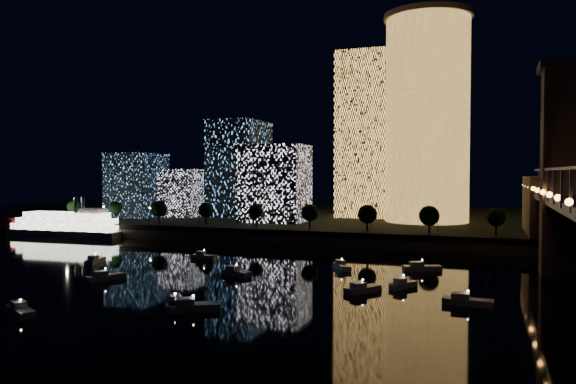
% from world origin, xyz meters
% --- Properties ---
extents(ground, '(520.00, 520.00, 0.00)m').
position_xyz_m(ground, '(0.00, 0.00, 0.00)').
color(ground, black).
rests_on(ground, ground).
extents(far_bank, '(420.00, 160.00, 5.00)m').
position_xyz_m(far_bank, '(0.00, 160.00, 2.50)').
color(far_bank, black).
rests_on(far_bank, ground).
extents(seawall, '(420.00, 6.00, 3.00)m').
position_xyz_m(seawall, '(0.00, 82.00, 1.50)').
color(seawall, '#6B5E4C').
rests_on(seawall, ground).
extents(tower_cylindrical, '(34.00, 34.00, 80.71)m').
position_xyz_m(tower_cylindrical, '(24.73, 130.25, 45.48)').
color(tower_cylindrical, '#F1A94D').
rests_on(tower_cylindrical, far_bank).
extents(tower_rectangular, '(22.32, 22.32, 71.01)m').
position_xyz_m(tower_rectangular, '(-3.34, 147.10, 40.51)').
color(tower_rectangular, '#F1A94D').
rests_on(tower_rectangular, far_bank).
extents(midrise_blocks, '(87.60, 46.69, 42.27)m').
position_xyz_m(midrise_blocks, '(-62.22, 122.73, 21.68)').
color(midrise_blocks, silver).
rests_on(midrise_blocks, far_bank).
extents(riverboat, '(52.12, 12.70, 15.59)m').
position_xyz_m(riverboat, '(-106.68, 77.48, 4.00)').
color(riverboat, silver).
rests_on(riverboat, ground).
extents(motorboats, '(104.78, 74.63, 2.78)m').
position_xyz_m(motorboats, '(-3.78, 12.37, 0.81)').
color(motorboats, silver).
rests_on(motorboats, ground).
extents(esplanade_trees, '(165.42, 6.54, 8.77)m').
position_xyz_m(esplanade_trees, '(-23.77, 88.00, 10.47)').
color(esplanade_trees, black).
rests_on(esplanade_trees, far_bank).
extents(street_lamps, '(132.70, 0.70, 5.65)m').
position_xyz_m(street_lamps, '(-34.00, 94.00, 9.02)').
color(street_lamps, black).
rests_on(street_lamps, far_bank).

